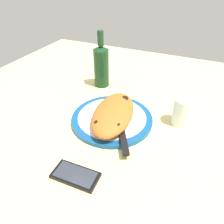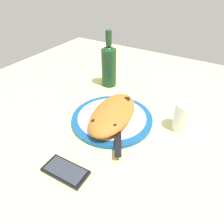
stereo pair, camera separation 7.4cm
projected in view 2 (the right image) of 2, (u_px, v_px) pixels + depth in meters
ground_plane at (112, 123)px, 76.95cm from camera, size 150.00×150.00×3.00cm
plate at (112, 118)px, 75.56cm from camera, size 29.56×29.56×1.78cm
calzone at (113, 113)px, 72.25cm from camera, size 28.38×17.53×5.19cm
fork at (97, 111)px, 77.49cm from camera, size 16.26×3.58×0.40cm
knife at (118, 137)px, 65.32cm from camera, size 20.68×12.61×1.20cm
smartphone at (65, 171)px, 56.92cm from camera, size 6.72×12.96×1.16cm
water_glass at (183, 118)px, 69.87cm from camera, size 6.51×6.51×10.18cm
wine_bottle at (109, 65)px, 92.45cm from camera, size 6.83×6.83×24.87cm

